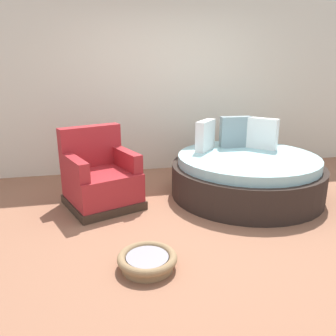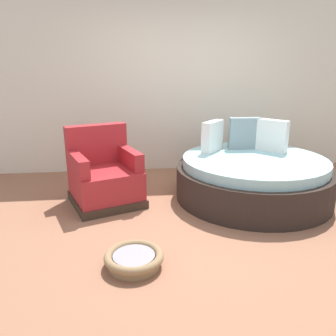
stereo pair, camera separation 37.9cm
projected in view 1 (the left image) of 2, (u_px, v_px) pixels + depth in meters
name	position (u px, v px, depth m)	size (l,w,h in m)	color
ground_plane	(201.00, 223.00, 3.74)	(8.00, 8.00, 0.02)	#936047
back_wall	(162.00, 87.00, 5.35)	(8.00, 0.12, 2.65)	silver
round_daybed	(246.00, 174.00, 4.46)	(1.96, 1.96, 0.97)	#2D231E
red_armchair	(100.00, 179.00, 4.11)	(1.03, 1.03, 0.94)	#38281E
pet_basket	(147.00, 260.00, 2.86)	(0.51, 0.51, 0.13)	#8E704C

